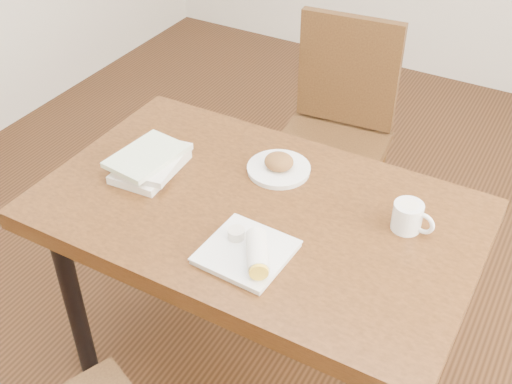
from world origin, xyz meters
The scene contains 7 objects.
ground centered at (0.00, 0.00, -0.01)m, with size 4.00×5.00×0.01m, color #472814.
table centered at (0.00, 0.00, 0.66)m, with size 1.24×0.76×0.75m.
chair_far centered at (-0.10, 0.82, 0.55)m, with size 0.46×0.46×0.95m.
plate_scone centered at (-0.02, 0.18, 0.77)m, with size 0.19×0.19×0.06m.
coffee_mug centered at (0.40, 0.12, 0.79)m, with size 0.12×0.08×0.08m.
plate_burrito centered at (0.09, -0.19, 0.77)m, with size 0.22×0.22×0.07m.
book_stack centered at (-0.36, -0.01, 0.78)m, with size 0.20×0.26×0.06m.
Camera 1 is at (0.69, -1.23, 1.89)m, focal length 45.00 mm.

